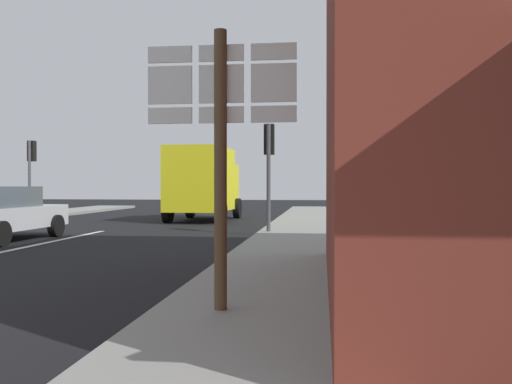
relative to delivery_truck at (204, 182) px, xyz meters
name	(u,v)px	position (x,y,z in m)	size (l,w,h in m)	color
ground_plane	(75,237)	(-2.13, -7.63, -1.65)	(80.00, 80.00, 0.00)	black
sidewalk_right	(296,245)	(4.37, -9.63, -1.58)	(2.52, 44.00, 0.14)	gray
delivery_truck	(204,182)	(0.00, 0.00, 0.00)	(2.58, 5.05, 3.05)	yellow
route_sign_post	(221,140)	(3.89, -16.75, 0.35)	(1.66, 0.14, 3.20)	brown
traffic_light_far_left	(31,161)	(-7.67, -0.11, 0.90)	(0.30, 0.49, 3.45)	#47474C
traffic_light_near_right	(269,153)	(3.42, -6.47, 0.80)	(0.30, 0.49, 3.32)	#47474C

